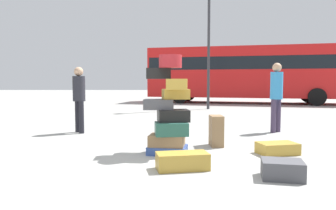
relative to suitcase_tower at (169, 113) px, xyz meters
name	(u,v)px	position (x,y,z in m)	size (l,w,h in m)	color
ground_plane	(164,162)	(-0.06, -0.60, -0.71)	(80.00, 80.00, 0.00)	#9E9E99
suitcase_tower	(169,113)	(0.00, 0.00, 0.00)	(0.82, 0.69, 1.71)	#334F99
suitcase_brown_right_side	(216,131)	(0.93, 0.65, -0.42)	(0.24, 0.40, 0.60)	olive
suitcase_tan_behind_tower	(277,148)	(1.89, -0.04, -0.62)	(0.66, 0.42, 0.20)	#B28C33
suitcase_charcoal_upright_blue	(282,169)	(1.49, -1.47, -0.60)	(0.52, 0.41, 0.24)	#4C4C51
suitcase_tan_left_side	(182,161)	(0.20, -1.04, -0.59)	(0.74, 0.36, 0.24)	#B28C33
person_bearded_onlooker	(79,94)	(-2.19, 2.26, 0.24)	(0.30, 0.30, 1.61)	black
person_tourist_with_camera	(276,91)	(2.64, 2.36, 0.30)	(0.30, 0.30, 1.71)	#3F334C
parked_bus	(246,71)	(4.36, 13.04, 1.12)	(11.26, 5.03, 3.15)	red
lamp_post	(209,10)	(1.75, 9.01, 3.68)	(0.36, 0.36, 6.83)	#333338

